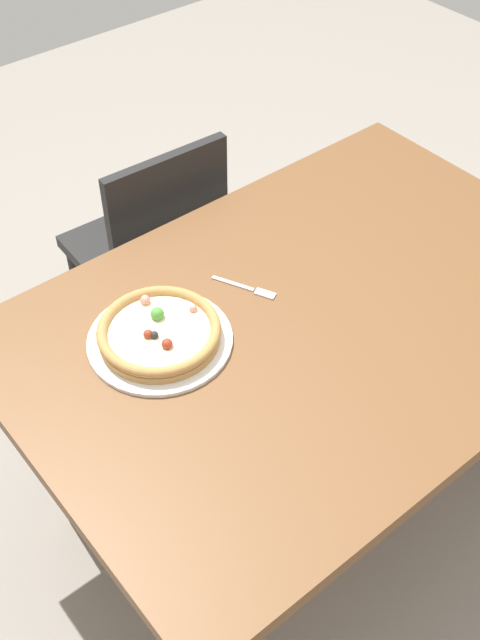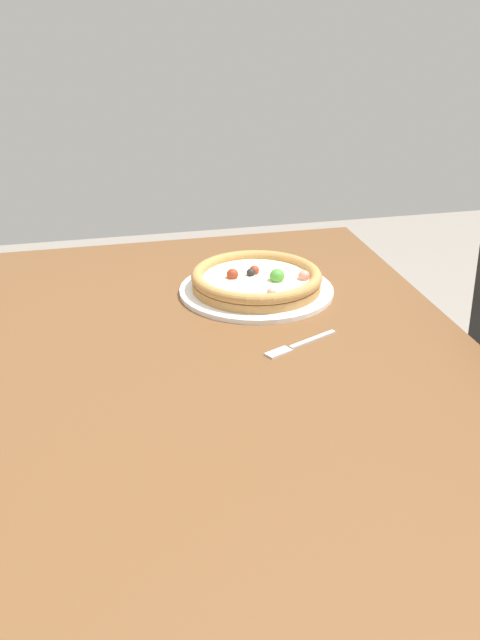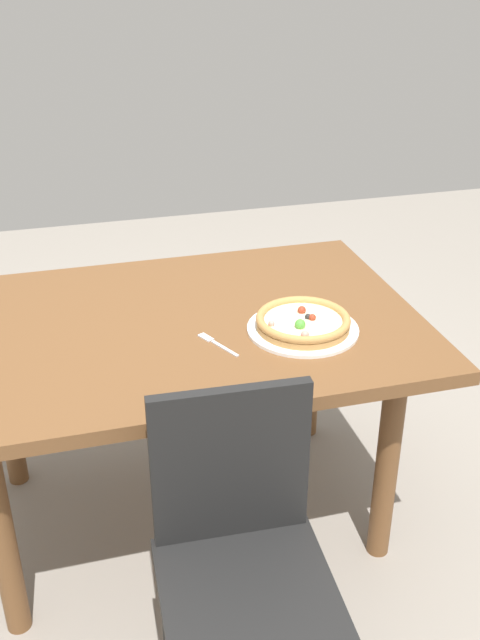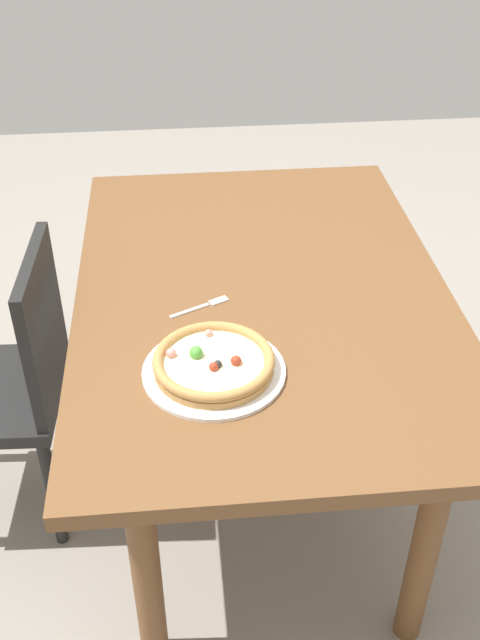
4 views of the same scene
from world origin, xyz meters
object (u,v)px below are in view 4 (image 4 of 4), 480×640
object	(u,v)px
plate	(214,371)
pizza	(214,362)
dining_table	(262,315)
chair_near	(10,381)
fork	(204,306)

from	to	relation	value
plate	pizza	distance (m)	0.03
dining_table	chair_near	distance (m)	0.73
pizza	fork	distance (m)	0.27
plate	chair_near	bearing A→B (deg)	-121.24
dining_table	pizza	size ratio (longest dim) A/B	5.21
chair_near	fork	distance (m)	0.61
chair_near	fork	size ratio (longest dim) A/B	5.63
plate	dining_table	bearing A→B (deg)	155.97
dining_table	fork	size ratio (longest dim) A/B	9.25
pizza	fork	size ratio (longest dim) A/B	1.77
plate	pizza	bearing A→B (deg)	-124.18
dining_table	plate	size ratio (longest dim) A/B	4.41
pizza	fork	world-z (taller)	pizza
plate	fork	world-z (taller)	plate
plate	fork	distance (m)	0.26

